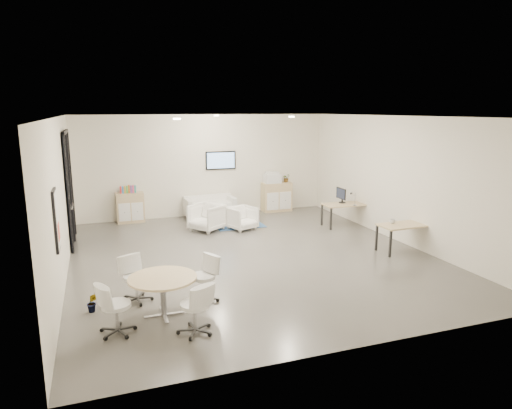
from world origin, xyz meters
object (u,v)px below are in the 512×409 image
object	(u,v)px
sideboard_right	(277,197)
loveseat	(209,207)
armchair_right	(242,217)
armchair_left	(207,216)
desk_rear	(345,206)
desk_front	(405,227)
round_table	(163,282)
sideboard_left	(130,208)

from	to	relation	value
sideboard_right	loveseat	distance (m)	2.35
armchair_right	armchair_left	bearing A→B (deg)	145.97
loveseat	desk_rear	xyz separation A→B (m)	(3.46, -2.39, 0.28)
loveseat	armchair_right	distance (m)	1.85
loveseat	desk_front	world-z (taller)	loveseat
loveseat	sideboard_right	bearing A→B (deg)	0.62
round_table	armchair_left	bearing A→B (deg)	69.07
armchair_right	sideboard_left	bearing A→B (deg)	125.71
armchair_left	round_table	size ratio (longest dim) A/B	0.74
sideboard_left	armchair_right	bearing A→B (deg)	-33.50
loveseat	armchair_right	xyz separation A→B (m)	(0.51, -1.77, 0.04)
sideboard_right	armchair_right	xyz separation A→B (m)	(-1.82, -1.91, -0.12)
desk_rear	round_table	world-z (taller)	round_table
sideboard_left	armchair_right	world-z (taller)	sideboard_left
sideboard_left	loveseat	world-z (taller)	sideboard_left
desk_rear	armchair_left	bearing A→B (deg)	169.79
loveseat	armchair_right	world-z (taller)	armchair_right
desk_front	armchair_right	bearing A→B (deg)	131.63
sideboard_right	armchair_left	distance (m)	3.26
loveseat	round_table	distance (m)	7.06
sideboard_left	desk_rear	size ratio (longest dim) A/B	0.70
armchair_left	armchair_right	size ratio (longest dim) A/B	1.15
sideboard_right	armchair_right	bearing A→B (deg)	-133.73
sideboard_left	armchair_left	bearing A→B (deg)	-41.18
sideboard_left	desk_rear	bearing A→B (deg)	-23.48
armchair_left	desk_rear	bearing A→B (deg)	42.17
armchair_left	desk_front	xyz separation A→B (m)	(4.03, -3.47, 0.19)
loveseat	desk_rear	bearing A→B (deg)	-37.26
desk_rear	round_table	xyz separation A→B (m)	(-5.86, -4.24, 0.00)
desk_rear	round_table	size ratio (longest dim) A/B	1.15
desk_rear	armchair_right	bearing A→B (deg)	170.15
sideboard_left	sideboard_right	size ratio (longest dim) A/B	0.93
loveseat	desk_front	size ratio (longest dim) A/B	1.21
sideboard_left	armchair_left	world-z (taller)	sideboard_left
desk_front	round_table	world-z (taller)	round_table
armchair_right	desk_rear	world-z (taller)	armchair_right
desk_rear	desk_front	size ratio (longest dim) A/B	0.99
sideboard_left	loveseat	size ratio (longest dim) A/B	0.57
round_table	loveseat	bearing A→B (deg)	70.08
sideboard_left	loveseat	distance (m)	2.41
sideboard_right	armchair_right	world-z (taller)	sideboard_right
loveseat	armchair_right	bearing A→B (deg)	-76.46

